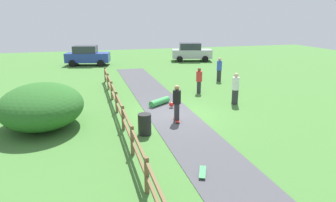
# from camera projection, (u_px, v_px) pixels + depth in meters

# --- Properties ---
(ground_plane) EXTENTS (60.00, 60.00, 0.00)m
(ground_plane) POSITION_uv_depth(u_px,v_px,m) (172.00, 116.00, 15.44)
(ground_plane) COLOR #427533
(asphalt_path) EXTENTS (2.40, 28.00, 0.02)m
(asphalt_path) POSITION_uv_depth(u_px,v_px,m) (172.00, 115.00, 15.43)
(asphalt_path) COLOR #47474C
(asphalt_path) RESTS_ON ground_plane
(wooden_fence) EXTENTS (0.12, 18.12, 1.10)m
(wooden_fence) POSITION_uv_depth(u_px,v_px,m) (119.00, 107.00, 14.59)
(wooden_fence) COLOR brown
(wooden_fence) RESTS_ON ground_plane
(bush_large) EXTENTS (3.64, 4.37, 1.96)m
(bush_large) POSITION_uv_depth(u_px,v_px,m) (42.00, 106.00, 13.70)
(bush_large) COLOR #286023
(bush_large) RESTS_ON ground_plane
(trash_bin) EXTENTS (0.56, 0.56, 0.90)m
(trash_bin) POSITION_uv_depth(u_px,v_px,m) (145.00, 124.00, 12.93)
(trash_bin) COLOR black
(trash_bin) RESTS_ON ground_plane
(skater_riding) EXTENTS (0.43, 0.82, 1.74)m
(skater_riding) POSITION_uv_depth(u_px,v_px,m) (177.00, 101.00, 14.34)
(skater_riding) COLOR #B23326
(skater_riding) RESTS_ON asphalt_path
(skater_fallen) EXTENTS (1.36, 1.37, 0.36)m
(skater_fallen) POSITION_uv_depth(u_px,v_px,m) (161.00, 102.00, 17.09)
(skater_fallen) COLOR green
(skater_fallen) RESTS_ON asphalt_path
(skateboard_loose) EXTENTS (0.51, 0.81, 0.08)m
(skateboard_loose) POSITION_uv_depth(u_px,v_px,m) (203.00, 172.00, 9.77)
(skateboard_loose) COLOR #338C4C
(skateboard_loose) RESTS_ON asphalt_path
(bystander_red) EXTENTS (0.53, 0.53, 1.64)m
(bystander_red) POSITION_uv_depth(u_px,v_px,m) (199.00, 79.00, 19.61)
(bystander_red) COLOR #2D2D33
(bystander_red) RESTS_ON ground_plane
(bystander_blue) EXTENTS (0.53, 0.53, 1.78)m
(bystander_blue) POSITION_uv_depth(u_px,v_px,m) (219.00, 68.00, 23.05)
(bystander_blue) COLOR #2D2D33
(bystander_blue) RESTS_ON ground_plane
(bystander_white) EXTENTS (0.51, 0.51, 1.79)m
(bystander_white) POSITION_uv_depth(u_px,v_px,m) (236.00, 87.00, 17.12)
(bystander_white) COLOR #2D2D33
(bystander_white) RESTS_ON ground_plane
(parked_car_blue) EXTENTS (4.47, 2.69, 1.92)m
(parked_car_blue) POSITION_uv_depth(u_px,v_px,m) (87.00, 55.00, 30.29)
(parked_car_blue) COLOR #283D99
(parked_car_blue) RESTS_ON ground_plane
(parked_car_silver) EXTENTS (4.49, 2.75, 1.92)m
(parked_car_silver) POSITION_uv_depth(u_px,v_px,m) (191.00, 52.00, 33.06)
(parked_car_silver) COLOR #B7B7BC
(parked_car_silver) RESTS_ON ground_plane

